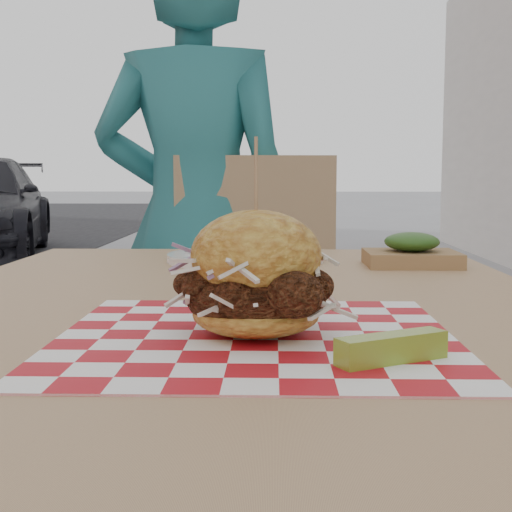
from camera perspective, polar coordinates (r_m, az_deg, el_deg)
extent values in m
imported|color=#287175|center=(1.92, -4.90, 2.49)|extent=(0.59, 0.42, 1.53)
cube|color=tan|center=(0.85, -1.90, -4.96)|extent=(0.80, 1.20, 0.04)
cylinder|color=#333338|center=(1.52, -13.92, -14.62)|extent=(0.05, 0.05, 0.71)
cylinder|color=#333338|center=(1.50, 12.96, -14.91)|extent=(0.05, 0.05, 0.71)
cube|color=tan|center=(1.72, -0.24, -8.63)|extent=(0.44, 0.44, 0.04)
cube|color=tan|center=(1.87, -0.39, 0.39)|extent=(0.42, 0.06, 0.50)
cylinder|color=#333338|center=(1.64, -6.73, -18.24)|extent=(0.03, 0.03, 0.43)
cylinder|color=#333338|center=(1.65, 6.52, -18.10)|extent=(0.03, 0.03, 0.43)
cylinder|color=#333338|center=(1.97, -5.77, -13.87)|extent=(0.03, 0.03, 0.43)
cylinder|color=#333338|center=(1.98, 5.02, -13.79)|extent=(0.03, 0.03, 0.43)
cube|color=red|center=(0.66, 0.00, -6.42)|extent=(0.36, 0.36, 0.00)
ellipsoid|color=gold|center=(0.65, 0.00, -4.58)|extent=(0.12, 0.12, 0.04)
ellipsoid|color=brown|center=(0.65, 0.00, -3.20)|extent=(0.13, 0.12, 0.06)
ellipsoid|color=gold|center=(0.65, 0.00, 0.03)|extent=(0.12, 0.12, 0.08)
cylinder|color=tan|center=(0.64, 0.00, 5.51)|extent=(0.00, 0.00, 0.09)
cube|color=olive|center=(0.57, 10.81, -7.24)|extent=(0.09, 0.06, 0.02)
cylinder|color=white|center=(1.23, -0.85, -0.12)|extent=(0.27, 0.27, 0.01)
cube|color=silver|center=(1.23, -2.24, 0.30)|extent=(0.15, 0.03, 0.00)
cube|color=silver|center=(1.23, 0.55, 0.30)|extent=(0.15, 0.03, 0.00)
cube|color=olive|center=(1.20, 12.33, -0.20)|extent=(0.15, 0.12, 0.02)
ellipsoid|color=#134215|center=(1.20, 12.36, 1.12)|extent=(0.09, 0.09, 0.03)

